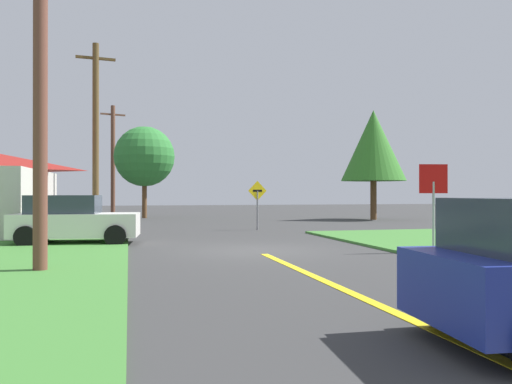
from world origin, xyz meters
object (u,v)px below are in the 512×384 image
at_px(utility_pole_mid, 96,134).
at_px(pine_tree_center, 373,146).
at_px(utility_pole_far, 113,160).
at_px(stop_sign, 433,190).
at_px(parked_car_near_building, 74,220).
at_px(oak_tree_left, 144,157).
at_px(direction_sign, 257,200).
at_px(utility_pole_near, 40,44).

height_order(utility_pole_mid, pine_tree_center, utility_pole_mid).
bearing_deg(utility_pole_far, stop_sign, -69.74).
height_order(parked_car_near_building, utility_pole_far, utility_pole_far).
height_order(utility_pole_mid, oak_tree_left, utility_pole_mid).
relative_size(utility_pole_far, oak_tree_left, 1.29).
xyz_separation_m(parked_car_near_building, oak_tree_left, (2.80, 18.29, 3.41)).
distance_m(stop_sign, oak_tree_left, 24.36).
xyz_separation_m(parked_car_near_building, utility_pole_mid, (0.25, 7.42, 3.68)).
bearing_deg(oak_tree_left, parked_car_near_building, -98.70).
xyz_separation_m(parked_car_near_building, direction_sign, (7.50, 5.13, 0.59)).
relative_size(utility_pole_far, direction_sign, 3.59).
distance_m(stop_sign, direction_sign, 10.29).
bearing_deg(direction_sign, utility_pole_near, -123.29).
distance_m(utility_pole_mid, direction_sign, 8.21).
bearing_deg(pine_tree_center, utility_pole_far, 152.05).
bearing_deg(direction_sign, parked_car_near_building, -145.65).
bearing_deg(utility_pole_mid, pine_tree_center, 16.82).
xyz_separation_m(oak_tree_left, pine_tree_center, (14.23, -5.80, 0.54)).
relative_size(oak_tree_left, pine_tree_center, 0.89).
distance_m(direction_sign, pine_tree_center, 12.49).
bearing_deg(utility_pole_near, direction_sign, 56.71).
relative_size(parked_car_near_building, direction_sign, 1.82).
bearing_deg(stop_sign, utility_pole_mid, -41.58).
relative_size(utility_pole_mid, utility_pole_far, 1.08).
height_order(utility_pole_near, pine_tree_center, utility_pole_near).
distance_m(utility_pole_far, pine_tree_center, 18.57).
xyz_separation_m(stop_sign, utility_pole_mid, (-9.97, 12.21, 2.70)).
xyz_separation_m(utility_pole_mid, utility_pole_far, (0.38, 13.77, -0.33)).
bearing_deg(utility_pole_far, utility_pole_near, -91.38).
bearing_deg(oak_tree_left, utility_pole_mid, -103.22).
xyz_separation_m(stop_sign, utility_pole_far, (-9.59, 25.98, 2.37)).
bearing_deg(utility_pole_far, oak_tree_left, -53.18).
relative_size(utility_pole_near, pine_tree_center, 1.33).
bearing_deg(utility_pole_mid, oak_tree_left, 76.78).
bearing_deg(utility_pole_mid, utility_pole_far, 88.41).
distance_m(parked_car_near_building, direction_sign, 9.11).
distance_m(direction_sign, oak_tree_left, 14.26).
height_order(direction_sign, pine_tree_center, pine_tree_center).
bearing_deg(utility_pole_mid, parked_car_near_building, -91.90).
distance_m(utility_pole_near, oak_tree_left, 24.81).
bearing_deg(oak_tree_left, utility_pole_near, -96.56).
bearing_deg(direction_sign, utility_pole_mid, 162.48).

